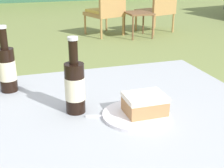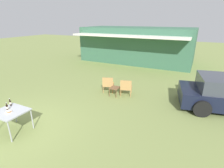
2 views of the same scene
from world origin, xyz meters
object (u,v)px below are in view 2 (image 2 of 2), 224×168
Objects in this scene: wicker_chair_plain at (126,87)px; cola_bottle_far at (10,103)px; patio_table at (10,113)px; garden_side_table at (115,89)px; cola_bottle_near at (7,107)px; wicker_chair_cushioned at (108,84)px; cake_on_plate at (9,112)px.

cola_bottle_far is at bearing 41.34° from wicker_chair_plain.
wicker_chair_plain is 4.85m from patio_table.
garden_side_table is 1.89× the size of cola_bottle_near.
wicker_chair_cushioned is 4.38m from cola_bottle_far.
cola_bottle_far reaches higher than wicker_chair_plain.
garden_side_table is 4.47m from cola_bottle_near.
patio_table is 3.83× the size of cola_bottle_far.
cake_on_plate is (-1.18, -4.41, 0.33)m from wicker_chair_cushioned.
cola_bottle_far reaches higher than cake_on_plate.
garden_side_table is (-0.49, -0.26, -0.08)m from wicker_chair_plain.
cake_on_plate is at bearing 55.58° from wicker_chair_cushioned.
cake_on_plate is 0.22m from cola_bottle_near.
wicker_chair_cushioned is 1.00× the size of wicker_chair_plain.
cola_bottle_far is (-2.55, -4.04, 0.39)m from wicker_chair_plain.
wicker_chair_plain is 0.55m from garden_side_table.
wicker_chair_plain is at bearing 159.13° from wicker_chair_cushioned.
cola_bottle_far reaches higher than patio_table.
wicker_chair_plain reaches higher than cake_on_plate.
cake_on_plate is (-1.67, -4.13, 0.40)m from garden_side_table.
patio_table is at bearing -112.91° from garden_side_table.
cola_bottle_near is at bearing -50.85° from cola_bottle_far.
cola_bottle_far reaches higher than wicker_chair_cushioned.
wicker_chair_plain is 3.77× the size of cake_on_plate.
wicker_chair_cushioned is 0.57m from garden_side_table.
cola_bottle_far reaches higher than garden_side_table.
patio_table reaches higher than garden_side_table.
cake_on_plate is 0.53m from cola_bottle_far.
garden_side_table is 2.16× the size of cake_on_plate.
patio_table is (-1.23, -4.34, 0.24)m from wicker_chair_cushioned.
cola_bottle_far is at bearing -118.65° from garden_side_table.
cola_bottle_near is (-2.35, -4.30, 0.39)m from wicker_chair_plain.
cola_bottle_far is (-0.21, 0.25, 0.00)m from cola_bottle_near.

